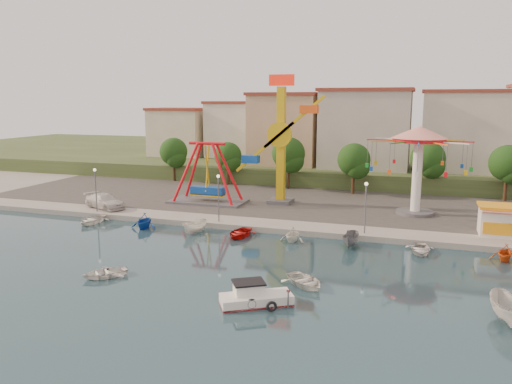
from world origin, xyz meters
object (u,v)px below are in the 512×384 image
at_px(skiff, 507,309).
at_px(rowboat_a, 305,281).
at_px(pirate_ship_ride, 207,174).
at_px(wave_swinger, 418,150).
at_px(van, 105,201).
at_px(cabin_motorboat, 255,298).
at_px(kamikaze_tower, 284,144).

bearing_deg(skiff, rowboat_a, 164.72).
height_order(pirate_ship_ride, wave_swinger, wave_swinger).
xyz_separation_m(pirate_ship_ride, van, (-10.81, -7.28, -2.90)).
xyz_separation_m(cabin_motorboat, van, (-26.80, 21.09, 1.03)).
relative_size(pirate_ship_ride, cabin_motorboat, 1.92).
relative_size(pirate_ship_ride, van, 1.63).
height_order(wave_swinger, rowboat_a, wave_swinger).
distance_m(wave_swinger, van, 38.52).
bearing_deg(skiff, pirate_ship_ride, 134.60).
bearing_deg(van, cabin_motorboat, -106.75).
distance_m(pirate_ship_ride, wave_swinger, 26.40).
height_order(rowboat_a, skiff, skiff).
distance_m(kamikaze_tower, skiff, 37.02).
relative_size(cabin_motorboat, rowboat_a, 1.34).
bearing_deg(kamikaze_tower, van, -154.49).
bearing_deg(rowboat_a, skiff, -55.28).
bearing_deg(skiff, van, 150.04).
height_order(wave_swinger, skiff, wave_swinger).
distance_m(kamikaze_tower, rowboat_a, 28.89).
distance_m(wave_swinger, rowboat_a, 27.56).
xyz_separation_m(pirate_ship_ride, wave_swinger, (26.09, 1.51, 3.80)).
xyz_separation_m(kamikaze_tower, rowboat_a, (8.92, -26.28, -8.02)).
height_order(pirate_ship_ride, cabin_motorboat, pirate_ship_ride).
xyz_separation_m(rowboat_a, skiff, (13.60, -2.10, 0.44)).
distance_m(pirate_ship_ride, kamikaze_tower, 10.70).
bearing_deg(cabin_motorboat, rowboat_a, 29.55).
xyz_separation_m(cabin_motorboat, rowboat_a, (2.53, 4.55, -0.06)).
xyz_separation_m(kamikaze_tower, skiff, (22.52, -28.39, -7.58)).
relative_size(kamikaze_tower, wave_swinger, 1.42).
bearing_deg(wave_swinger, skiff, -77.58).
distance_m(pirate_ship_ride, rowboat_a, 30.44).
distance_m(pirate_ship_ride, van, 13.35).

